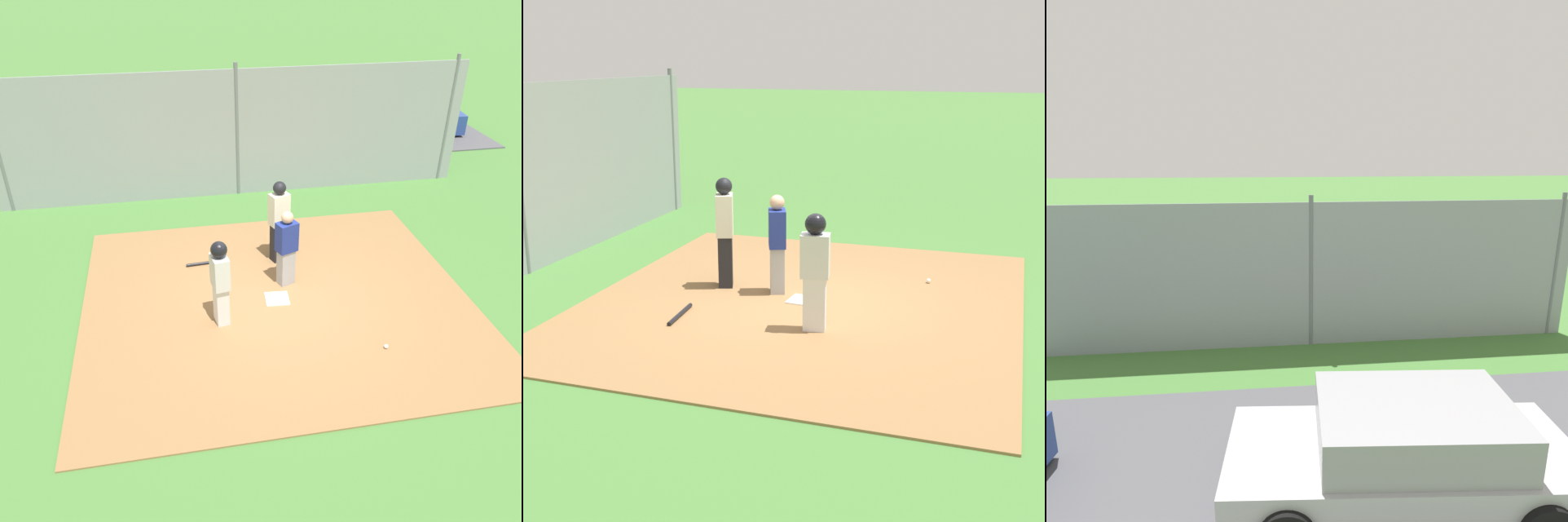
# 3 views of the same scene
# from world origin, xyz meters

# --- Properties ---
(ground_plane) EXTENTS (140.00, 140.00, 0.00)m
(ground_plane) POSITION_xyz_m (0.00, 0.00, 0.00)
(ground_plane) COLOR #477A38
(dirt_infield) EXTENTS (7.20, 6.40, 0.03)m
(dirt_infield) POSITION_xyz_m (0.00, 0.00, 0.01)
(dirt_infield) COLOR olive
(dirt_infield) RESTS_ON ground_plane
(home_plate) EXTENTS (0.47, 0.47, 0.02)m
(home_plate) POSITION_xyz_m (0.00, 0.00, 0.04)
(home_plate) COLOR white
(home_plate) RESTS_ON dirt_infield
(catcher) EXTENTS (0.45, 0.38, 1.56)m
(catcher) POSITION_xyz_m (-0.28, -0.52, 0.83)
(catcher) COLOR #9E9EA3
(catcher) RESTS_ON dirt_infield
(umpire) EXTENTS (0.45, 0.37, 1.77)m
(umpire) POSITION_xyz_m (-0.32, -1.41, 0.96)
(umpire) COLOR black
(umpire) RESTS_ON dirt_infield
(runner) EXTENTS (0.32, 0.42, 1.62)m
(runner) POSITION_xyz_m (1.10, 0.48, 0.95)
(runner) COLOR silver
(runner) RESTS_ON dirt_infield
(baseball_bat) EXTENTS (0.83, 0.12, 0.06)m
(baseball_bat) POSITION_xyz_m (1.20, -1.49, 0.06)
(baseball_bat) COLOR black
(baseball_bat) RESTS_ON dirt_infield
(baseball) EXTENTS (0.07, 0.07, 0.07)m
(baseball) POSITION_xyz_m (-1.50, 1.70, 0.07)
(baseball) COLOR white
(baseball) RESTS_ON dirt_infield
(parked_car_blue) EXTENTS (4.36, 2.22, 1.28)m
(parked_car_blue) POSITION_xyz_m (-6.11, -9.04, 0.61)
(parked_car_blue) COLOR #28428C
(parked_car_blue) RESTS_ON parking_lot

